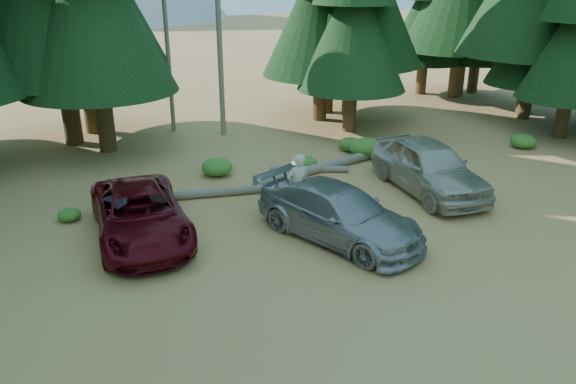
% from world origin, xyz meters
% --- Properties ---
extents(ground, '(160.00, 160.00, 0.00)m').
position_xyz_m(ground, '(0.00, 0.00, 0.00)').
color(ground, '#B37E4C').
rests_on(ground, ground).
extents(forest_belt_north, '(36.00, 7.00, 22.00)m').
position_xyz_m(forest_belt_north, '(0.00, 15.00, 0.00)').
color(forest_belt_north, black).
rests_on(forest_belt_north, ground).
extents(snag_back, '(0.20, 0.20, 10.00)m').
position_xyz_m(snag_back, '(-1.20, 16.00, 5.00)').
color(snag_back, '#6E6958').
rests_on(snag_back, ground).
extents(red_pickup, '(2.58, 5.35, 1.47)m').
position_xyz_m(red_pickup, '(-4.52, 5.06, 0.73)').
color(red_pickup, '#52070E').
rests_on(red_pickup, ground).
extents(silver_minivan_center, '(4.01, 5.67, 1.52)m').
position_xyz_m(silver_minivan_center, '(0.68, 2.84, 0.76)').
color(silver_minivan_center, '#9A9DA1').
rests_on(silver_minivan_center, ground).
extents(silver_minivan_right, '(2.50, 5.43, 1.80)m').
position_xyz_m(silver_minivan_right, '(5.23, 4.87, 0.90)').
color(silver_minivan_right, '#B5B1A1').
rests_on(silver_minivan_right, ground).
extents(frisbee_player, '(0.77, 0.54, 2.00)m').
position_xyz_m(frisbee_player, '(-0.06, 4.06, 1.28)').
color(frisbee_player, beige).
rests_on(frisbee_player, ground).
extents(log_left, '(4.04, 1.00, 0.29)m').
position_xyz_m(log_left, '(-1.11, 7.14, 0.14)').
color(log_left, '#6E6958').
rests_on(log_left, ground).
extents(log_mid, '(2.81, 1.46, 0.25)m').
position_xyz_m(log_mid, '(2.27, 8.24, 0.12)').
color(log_mid, '#6E6958').
rests_on(log_mid, ground).
extents(log_right, '(5.41, 1.67, 0.35)m').
position_xyz_m(log_right, '(2.43, 8.01, 0.18)').
color(log_right, '#6E6958').
rests_on(log_right, ground).
extents(shrub_far_left, '(0.98, 0.98, 0.54)m').
position_xyz_m(shrub_far_left, '(-5.24, 6.72, 0.27)').
color(shrub_far_left, '#2C6F21').
rests_on(shrub_far_left, ground).
extents(shrub_left, '(0.70, 0.70, 0.39)m').
position_xyz_m(shrub_left, '(-6.38, 7.15, 0.19)').
color(shrub_left, '#2C6F21').
rests_on(shrub_left, ground).
extents(shrub_center_left, '(1.16, 1.16, 0.64)m').
position_xyz_m(shrub_center_left, '(-1.04, 9.28, 0.32)').
color(shrub_center_left, '#2C6F21').
rests_on(shrub_center_left, ground).
extents(shrub_center_right, '(0.80, 0.80, 0.44)m').
position_xyz_m(shrub_center_right, '(2.42, 8.73, 0.22)').
color(shrub_center_right, '#2C6F21').
rests_on(shrub_center_right, ground).
extents(shrub_right, '(1.00, 1.00, 0.55)m').
position_xyz_m(shrub_right, '(5.03, 10.00, 0.28)').
color(shrub_right, '#2C6F21').
rests_on(shrub_right, ground).
extents(shrub_far_right, '(1.38, 1.38, 0.76)m').
position_xyz_m(shrub_far_right, '(5.21, 9.01, 0.38)').
color(shrub_far_right, '#2C6F21').
rests_on(shrub_far_right, ground).
extents(shrub_edge_east, '(1.07, 1.07, 0.59)m').
position_xyz_m(shrub_edge_east, '(12.08, 7.42, 0.29)').
color(shrub_edge_east, '#2C6F21').
rests_on(shrub_edge_east, ground).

